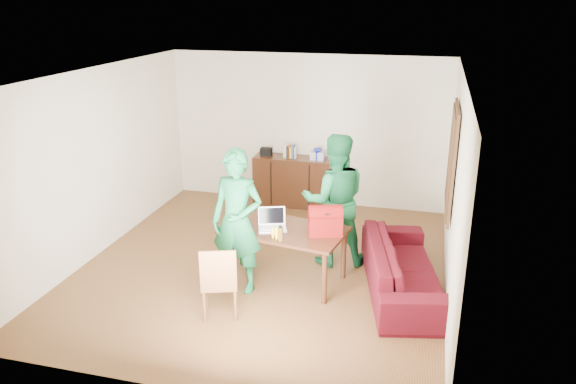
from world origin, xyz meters
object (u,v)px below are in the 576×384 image
(person_near, at_px, (237,222))
(laptop, at_px, (272,226))
(bottle, at_px, (280,233))
(sofa, at_px, (403,268))
(table, at_px, (284,235))
(chair, at_px, (220,295))
(red_bag, at_px, (325,223))
(person_far, at_px, (335,200))

(person_near, bearing_deg, laptop, 45.15)
(bottle, xyz_separation_m, sofa, (1.51, 0.47, -0.52))
(table, distance_m, bottle, 0.42)
(table, xyz_separation_m, chair, (-0.51, -1.05, -0.38))
(laptop, bearing_deg, sofa, -13.74)
(table, height_order, laptop, laptop)
(red_bag, bearing_deg, person_far, 72.83)
(chair, relative_size, laptop, 2.19)
(sofa, bearing_deg, person_near, 90.45)
(chair, bearing_deg, red_bag, 24.81)
(person_near, distance_m, red_bag, 1.12)
(person_far, bearing_deg, table, 35.08)
(person_far, relative_size, sofa, 0.85)
(table, bearing_deg, sofa, 13.22)
(person_far, bearing_deg, red_bag, 74.17)
(laptop, relative_size, sofa, 0.19)
(sofa, bearing_deg, red_bag, 85.38)
(table, xyz_separation_m, bottle, (0.05, -0.37, 0.19))
(table, relative_size, chair, 1.86)
(table, height_order, bottle, bottle)
(laptop, distance_m, red_bag, 0.71)
(bottle, height_order, red_bag, red_bag)
(table, xyz_separation_m, red_bag, (0.55, -0.04, 0.25))
(laptop, height_order, sofa, laptop)
(laptop, xyz_separation_m, bottle, (0.19, -0.31, 0.05))
(chair, distance_m, laptop, 1.18)
(table, relative_size, person_near, 0.91)
(chair, height_order, person_near, person_near)
(laptop, relative_size, bottle, 2.14)
(table, xyz_separation_m, laptop, (-0.14, -0.07, 0.14))
(person_near, relative_size, bottle, 9.55)
(table, distance_m, person_near, 0.70)
(table, xyz_separation_m, person_near, (-0.52, -0.38, 0.29))
(person_near, relative_size, red_bag, 4.47)
(laptop, bearing_deg, person_near, -159.25)
(sofa, bearing_deg, person_far, 47.42)
(table, height_order, sofa, table)
(person_far, bearing_deg, sofa, 133.14)
(bottle, bearing_deg, table, 97.85)
(laptop, bearing_deg, bottle, -76.95)
(red_bag, bearing_deg, table, 157.74)
(table, bearing_deg, chair, -106.25)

